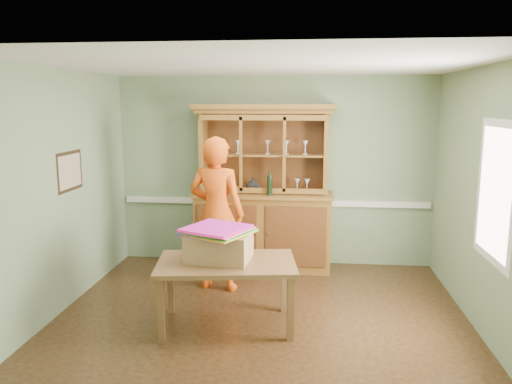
# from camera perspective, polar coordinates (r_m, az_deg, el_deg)

# --- Properties ---
(floor) EXTENTS (4.50, 4.50, 0.00)m
(floor) POSITION_cam_1_polar(r_m,az_deg,el_deg) (5.64, 0.56, -14.19)
(floor) COLOR #4C3318
(floor) RESTS_ON ground
(ceiling) EXTENTS (4.50, 4.50, 0.00)m
(ceiling) POSITION_cam_1_polar(r_m,az_deg,el_deg) (5.15, 0.61, 14.35)
(ceiling) COLOR white
(ceiling) RESTS_ON wall_back
(wall_back) EXTENTS (4.50, 0.00, 4.50)m
(wall_back) POSITION_cam_1_polar(r_m,az_deg,el_deg) (7.19, 2.11, 2.39)
(wall_back) COLOR gray
(wall_back) RESTS_ON floor
(wall_left) EXTENTS (0.00, 4.00, 4.00)m
(wall_left) POSITION_cam_1_polar(r_m,az_deg,el_deg) (5.88, -21.81, -0.11)
(wall_left) COLOR gray
(wall_left) RESTS_ON floor
(wall_right) EXTENTS (0.00, 4.00, 4.00)m
(wall_right) POSITION_cam_1_polar(r_m,az_deg,el_deg) (5.49, 24.65, -1.00)
(wall_right) COLOR gray
(wall_right) RESTS_ON floor
(wall_front) EXTENTS (4.50, 0.00, 4.50)m
(wall_front) POSITION_cam_1_polar(r_m,az_deg,el_deg) (3.30, -2.77, -7.09)
(wall_front) COLOR gray
(wall_front) RESTS_ON floor
(chair_rail) EXTENTS (4.41, 0.05, 0.08)m
(chair_rail) POSITION_cam_1_polar(r_m,az_deg,el_deg) (7.24, 2.07, -1.16)
(chair_rail) COLOR white
(chair_rail) RESTS_ON wall_back
(framed_map) EXTENTS (0.03, 0.60, 0.46)m
(framed_map) POSITION_cam_1_polar(r_m,az_deg,el_deg) (6.10, -20.46, 2.24)
(framed_map) COLOR black
(framed_map) RESTS_ON wall_left
(window_panel) EXTENTS (0.03, 0.96, 1.36)m
(window_panel) POSITION_cam_1_polar(r_m,az_deg,el_deg) (5.18, 25.59, -0.01)
(window_panel) COLOR white
(window_panel) RESTS_ON wall_right
(china_hutch) EXTENTS (1.96, 0.65, 2.30)m
(china_hutch) POSITION_cam_1_polar(r_m,az_deg,el_deg) (7.04, 0.83, -2.26)
(china_hutch) COLOR brown
(china_hutch) RESTS_ON floor
(dining_table) EXTENTS (1.52, 1.04, 0.71)m
(dining_table) POSITION_cam_1_polar(r_m,az_deg,el_deg) (5.24, -3.39, -8.79)
(dining_table) COLOR brown
(dining_table) RESTS_ON floor
(cardboard_box) EXTENTS (0.67, 0.55, 0.30)m
(cardboard_box) POSITION_cam_1_polar(r_m,az_deg,el_deg) (5.23, -4.23, -6.18)
(cardboard_box) COLOR tan
(cardboard_box) RESTS_ON dining_table
(kite_stack) EXTENTS (0.76, 0.76, 0.06)m
(kite_stack) POSITION_cam_1_polar(r_m,az_deg,el_deg) (5.14, -4.42, -4.39)
(kite_stack) COLOR #832EDC
(kite_stack) RESTS_ON cardboard_box
(person) EXTENTS (0.77, 0.58, 1.93)m
(person) POSITION_cam_1_polar(r_m,az_deg,el_deg) (6.21, -4.50, -2.50)
(person) COLOR #EC520E
(person) RESTS_ON floor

